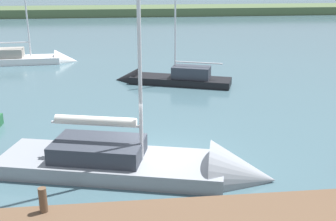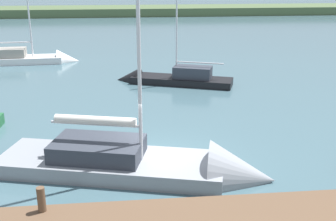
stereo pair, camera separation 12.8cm
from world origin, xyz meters
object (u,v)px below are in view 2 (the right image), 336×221
at_px(mooring_post_far, 41,199).
at_px(sailboat_behind_pier, 159,169).
at_px(sailboat_outer_mooring, 37,61).
at_px(sailboat_near_dock, 168,81).

distance_m(mooring_post_far, sailboat_behind_pier, 4.63).
height_order(sailboat_outer_mooring, sailboat_near_dock, sailboat_outer_mooring).
bearing_deg(sailboat_outer_mooring, sailboat_near_dock, -40.96).
bearing_deg(mooring_post_far, sailboat_outer_mooring, -78.83).
bearing_deg(sailboat_behind_pier, mooring_post_far, -120.37).
distance_m(sailboat_outer_mooring, sailboat_near_dock, 11.54).
xyz_separation_m(mooring_post_far, sailboat_outer_mooring, (4.39, -22.24, -0.99)).
relative_size(sailboat_outer_mooring, sailboat_near_dock, 1.23).
xyz_separation_m(mooring_post_far, sailboat_near_dock, (-4.77, -15.21, -0.98)).
height_order(mooring_post_far, sailboat_behind_pier, sailboat_behind_pier).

